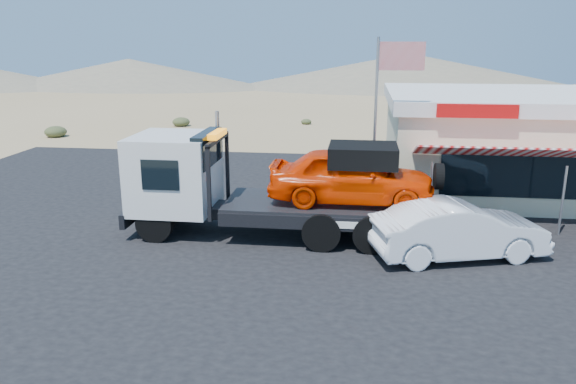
# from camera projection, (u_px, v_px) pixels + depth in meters

# --- Properties ---
(ground) EXTENTS (120.00, 120.00, 0.00)m
(ground) POSITION_uv_depth(u_px,v_px,m) (205.00, 258.00, 15.77)
(ground) COLOR #987F56
(ground) RESTS_ON ground
(asphalt_lot) EXTENTS (32.00, 24.00, 0.02)m
(asphalt_lot) POSITION_uv_depth(u_px,v_px,m) (289.00, 227.00, 18.39)
(asphalt_lot) COLOR black
(asphalt_lot) RESTS_ON ground
(tow_truck) EXTENTS (9.63, 2.85, 3.22)m
(tow_truck) POSITION_uv_depth(u_px,v_px,m) (278.00, 181.00, 17.21)
(tow_truck) COLOR black
(tow_truck) RESTS_ON asphalt_lot
(white_sedan) EXTENTS (5.13, 3.02, 1.60)m
(white_sedan) POSITION_uv_depth(u_px,v_px,m) (458.00, 230.00, 15.60)
(white_sedan) COLOR white
(white_sedan) RESTS_ON asphalt_lot
(jerky_store) EXTENTS (10.40, 9.97, 3.90)m
(jerky_store) POSITION_uv_depth(u_px,v_px,m) (517.00, 141.00, 22.53)
(jerky_store) COLOR beige
(jerky_store) RESTS_ON asphalt_lot
(flagpole) EXTENTS (1.55, 0.10, 6.00)m
(flagpole) POSITION_uv_depth(u_px,v_px,m) (383.00, 108.00, 18.47)
(flagpole) COLOR #99999E
(flagpole) RESTS_ON asphalt_lot
(distant_hills) EXTENTS (126.00, 48.00, 4.20)m
(distant_hills) POSITION_uv_depth(u_px,v_px,m) (248.00, 73.00, 69.21)
(distant_hills) COLOR #726B59
(distant_hills) RESTS_ON ground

